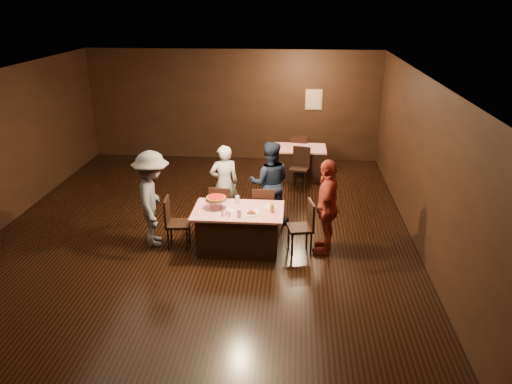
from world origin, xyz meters
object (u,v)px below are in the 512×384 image
main_table (239,229)px  diner_red_shirt (327,207)px  pizza_stand (216,199)px  glass_amber (272,208)px  glass_front_left (239,213)px  diner_white_jacket (224,183)px  plate_empty (270,207)px  back_table (299,162)px  chair_back_near (300,168)px  chair_far_right (264,209)px  chair_back_far (299,152)px  chair_far_left (222,208)px  chair_end_right (300,227)px  glass_back (237,200)px  diner_grey_knit (153,199)px  chair_end_left (178,223)px  diner_navy_hoodie (270,183)px

main_table → diner_red_shirt: size_ratio=0.93×
pizza_stand → glass_amber: pizza_stand is taller
pizza_stand → glass_front_left: pizza_stand is taller
main_table → diner_white_jacket: (-0.43, 1.25, 0.41)m
diner_white_jacket → plate_empty: 1.47m
back_table → chair_back_near: size_ratio=1.37×
chair_far_right → chair_back_far: same height
chair_far_left → glass_front_left: chair_far_left is taller
chair_end_right → glass_back: size_ratio=6.79×
glass_back → diner_grey_knit: bearing=-172.0°
main_table → glass_front_left: bearing=-80.5°
main_table → chair_end_left: chair_end_left is taller
back_table → glass_back: 3.90m
chair_far_right → chair_end_left: bearing=24.9°
chair_back_near → chair_back_far: size_ratio=1.00×
pizza_stand → glass_front_left: size_ratio=2.71×
chair_back_near → pizza_stand: pizza_stand is taller
main_table → chair_end_right: size_ratio=1.68×
chair_back_far → chair_end_left: bearing=72.8°
glass_front_left → glass_back: 0.61m
glass_front_left → diner_red_shirt: bearing=13.0°
chair_far_left → chair_back_far: (1.49, 3.85, 0.00)m
diner_white_jacket → glass_amber: diner_white_jacket is taller
diner_white_jacket → glass_amber: bearing=111.0°
diner_red_shirt → glass_amber: bearing=-74.5°
chair_back_near → diner_grey_knit: size_ratio=0.53×
chair_far_left → diner_white_jacket: diner_white_jacket is taller
glass_front_left → glass_back: size_ratio=1.00×
glass_front_left → back_table: bearing=76.4°
back_table → diner_white_jacket: bearing=-119.0°
chair_end_right → glass_back: chair_end_right is taller
back_table → diner_navy_hoodie: 2.89m
chair_far_left → chair_end_right: bearing=160.2°
chair_back_near → glass_front_left: (-1.04, -3.60, 0.37)m
chair_back_near → back_table: bearing=102.7°
chair_end_left → pizza_stand: (0.70, 0.05, 0.48)m
glass_front_left → chair_far_right: bearing=71.6°
chair_end_left → glass_front_left: chair_end_left is taller
diner_white_jacket → glass_amber: (1.03, -1.30, 0.05)m
chair_back_far → chair_end_right: bearing=98.4°
chair_far_right → diner_navy_hoodie: 0.59m
chair_far_left → chair_far_right: bearing=-173.2°
main_table → chair_end_right: bearing=0.0°
chair_back_far → glass_front_left: size_ratio=6.79×
back_table → diner_red_shirt: (0.47, -3.95, 0.48)m
diner_red_shirt → main_table: bearing=-78.6°
diner_white_jacket → glass_amber: 1.66m
main_table → pizza_stand: pizza_stand is taller
glass_amber → glass_back: size_ratio=1.00×
chair_end_left → diner_red_shirt: diner_red_shirt is taller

